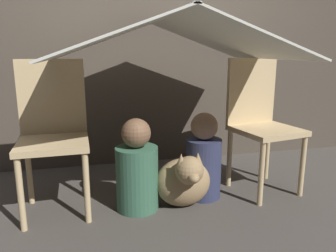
{
  "coord_description": "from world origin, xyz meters",
  "views": [
    {
      "loc": [
        -0.48,
        -1.83,
        0.99
      ],
      "look_at": [
        0.0,
        0.18,
        0.52
      ],
      "focal_mm": 35.0,
      "sensor_mm": 36.0,
      "label": 1
    }
  ],
  "objects": [
    {
      "name": "sheet_canopy",
      "position": [
        0.0,
        0.18,
        1.08
      ],
      "size": [
        1.43,
        1.13,
        0.27
      ],
      "color": "silver"
    },
    {
      "name": "wall_back",
      "position": [
        0.0,
        1.04,
        1.25
      ],
      "size": [
        7.0,
        0.05,
        2.5
      ],
      "color": "#4C4238",
      "rests_on": "ground_plane"
    },
    {
      "name": "person_second",
      "position": [
        0.25,
        0.19,
        0.27
      ],
      "size": [
        0.24,
        0.24,
        0.59
      ],
      "color": "#2D3351",
      "rests_on": "ground_plane"
    },
    {
      "name": "ground_plane",
      "position": [
        0.0,
        0.0,
        0.0
      ],
      "size": [
        8.8,
        8.8,
        0.0
      ],
      "primitive_type": "plane",
      "color": "#47423D"
    },
    {
      "name": "chair_right",
      "position": [
        0.7,
        0.25,
        0.52
      ],
      "size": [
        0.48,
        0.48,
        0.95
      ],
      "rotation": [
        0.0,
        0.0,
        0.19
      ],
      "color": "#D1B27F",
      "rests_on": "ground_plane"
    },
    {
      "name": "person_front",
      "position": [
        -0.22,
        0.11,
        0.26
      ],
      "size": [
        0.27,
        0.27,
        0.59
      ],
      "color": "#38664C",
      "rests_on": "ground_plane"
    },
    {
      "name": "chair_left",
      "position": [
        -0.71,
        0.26,
        0.52
      ],
      "size": [
        0.43,
        0.43,
        0.95
      ],
      "rotation": [
        0.0,
        0.0,
        0.04
      ],
      "color": "#D1B27F",
      "rests_on": "ground_plane"
    },
    {
      "name": "dog",
      "position": [
        0.08,
        0.06,
        0.18
      ],
      "size": [
        0.36,
        0.38,
        0.4
      ],
      "color": "#9E7F56",
      "rests_on": "ground_plane"
    }
  ]
}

